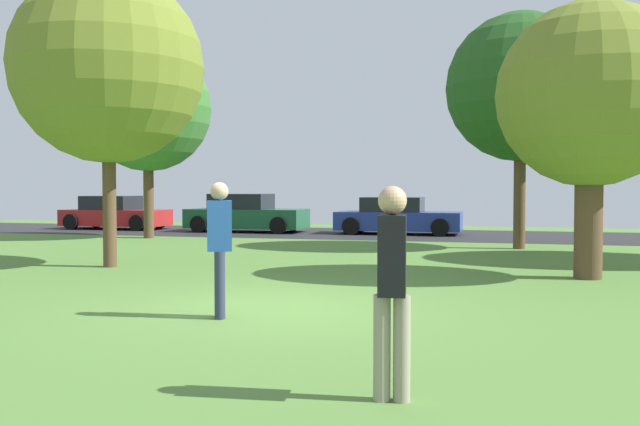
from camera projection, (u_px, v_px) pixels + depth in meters
ground_plane at (268, 309)px, 9.81m from camera, size 44.00×44.00×0.00m
road_strip at (413, 235)px, 25.25m from camera, size 44.00×6.40×0.01m
oak_tree_right at (108, 68)px, 14.88m from camera, size 4.12×4.12×6.36m
maple_tree_near at (521, 88)px, 19.30m from camera, size 4.15×4.15×6.60m
birch_tree_lone at (148, 108)px, 23.40m from camera, size 4.28×4.28×6.55m
maple_tree_far at (590, 96)px, 12.97m from camera, size 3.48×3.48×5.22m
person_thrower at (220, 242)px, 9.13m from camera, size 0.38×0.33×1.80m
person_bystander at (392, 282)px, 5.57m from camera, size 0.30×0.34×1.74m
parked_car_red at (115, 214)px, 28.59m from camera, size 4.28×2.03×1.37m
parked_car_green at (246, 215)px, 26.81m from camera, size 4.56×2.09×1.47m
parked_car_blue at (397, 217)px, 25.50m from camera, size 4.55×2.05×1.36m
street_lamp_post at (147, 172)px, 23.74m from camera, size 0.14×0.14×4.50m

